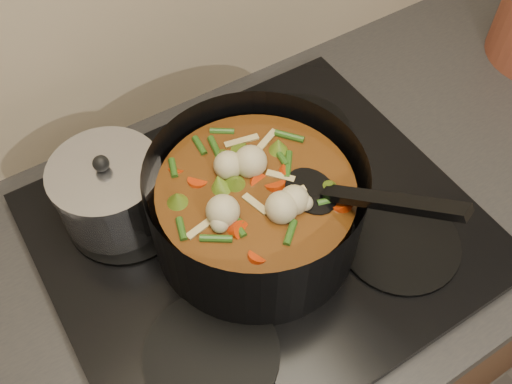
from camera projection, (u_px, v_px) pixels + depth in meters
counter at (260, 347)px, 1.24m from camera, size 2.64×0.64×0.91m
stovetop at (261, 232)px, 0.87m from camera, size 0.62×0.54×0.03m
stockpot at (256, 207)px, 0.80m from camera, size 0.35×0.40×0.22m
saucepan at (111, 192)px, 0.83m from camera, size 0.16×0.16×0.13m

